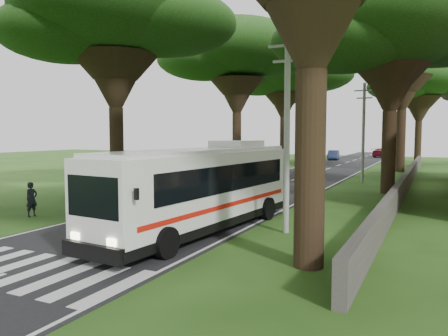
{
  "coord_description": "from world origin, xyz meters",
  "views": [
    {
      "loc": [
        10.82,
        -10.6,
        3.99
      ],
      "look_at": [
        1.02,
        9.52,
        2.2
      ],
      "focal_mm": 35.0,
      "sensor_mm": 36.0,
      "label": 1
    }
  ],
  "objects_px": {
    "pole_mid": "(363,131)",
    "distant_car_c": "(384,153)",
    "pole_far": "(388,132)",
    "distant_car_a": "(307,166)",
    "pedestrian": "(32,199)",
    "pole_near": "(287,128)",
    "distant_car_b": "(333,155)",
    "coach_bus": "(203,187)"
  },
  "relations": [
    {
      "from": "pole_mid",
      "to": "coach_bus",
      "type": "bearing_deg",
      "value": -98.3
    },
    {
      "from": "pole_far",
      "to": "distant_car_c",
      "type": "relative_size",
      "value": 1.55
    },
    {
      "from": "pole_near",
      "to": "distant_car_b",
      "type": "height_order",
      "value": "pole_near"
    },
    {
      "from": "pole_mid",
      "to": "pole_far",
      "type": "height_order",
      "value": "same"
    },
    {
      "from": "distant_car_b",
      "to": "distant_car_c",
      "type": "relative_size",
      "value": 0.83
    },
    {
      "from": "distant_car_a",
      "to": "pole_mid",
      "type": "bearing_deg",
      "value": 114.22
    },
    {
      "from": "distant_car_a",
      "to": "distant_car_c",
      "type": "relative_size",
      "value": 0.7
    },
    {
      "from": "pole_mid",
      "to": "pedestrian",
      "type": "height_order",
      "value": "pole_mid"
    },
    {
      "from": "pedestrian",
      "to": "distant_car_c",
      "type": "bearing_deg",
      "value": -5.28
    },
    {
      "from": "pole_far",
      "to": "distant_car_c",
      "type": "distance_m",
      "value": 20.43
    },
    {
      "from": "pole_near",
      "to": "coach_bus",
      "type": "height_order",
      "value": "pole_near"
    },
    {
      "from": "distant_car_c",
      "to": "pedestrian",
      "type": "relative_size",
      "value": 3.13
    },
    {
      "from": "distant_car_a",
      "to": "distant_car_b",
      "type": "height_order",
      "value": "distant_car_b"
    },
    {
      "from": "pedestrian",
      "to": "pole_mid",
      "type": "bearing_deg",
      "value": -25.21
    },
    {
      "from": "distant_car_b",
      "to": "pole_far",
      "type": "bearing_deg",
      "value": -54.61
    },
    {
      "from": "pole_mid",
      "to": "distant_car_c",
      "type": "bearing_deg",
      "value": 93.58
    },
    {
      "from": "distant_car_a",
      "to": "pedestrian",
      "type": "xyz_separation_m",
      "value": [
        -5.64,
        -28.66,
        0.18
      ]
    },
    {
      "from": "pole_far",
      "to": "distant_car_b",
      "type": "height_order",
      "value": "pole_far"
    },
    {
      "from": "distant_car_b",
      "to": "pedestrian",
      "type": "height_order",
      "value": "pedestrian"
    },
    {
      "from": "distant_car_c",
      "to": "pole_mid",
      "type": "bearing_deg",
      "value": 112.75
    },
    {
      "from": "pole_near",
      "to": "pole_mid",
      "type": "xyz_separation_m",
      "value": [
        0.0,
        20.0,
        0.0
      ]
    },
    {
      "from": "pole_far",
      "to": "distant_car_c",
      "type": "xyz_separation_m",
      "value": [
        -2.5,
        19.99,
        -3.4
      ]
    },
    {
      "from": "pole_far",
      "to": "pedestrian",
      "type": "distance_m",
      "value": 43.84
    },
    {
      "from": "pole_mid",
      "to": "coach_bus",
      "type": "relative_size",
      "value": 0.69
    },
    {
      "from": "pole_far",
      "to": "pole_mid",
      "type": "bearing_deg",
      "value": -90.0
    },
    {
      "from": "pole_far",
      "to": "pedestrian",
      "type": "bearing_deg",
      "value": -106.0
    },
    {
      "from": "pole_mid",
      "to": "distant_car_a",
      "type": "height_order",
      "value": "pole_mid"
    },
    {
      "from": "distant_car_a",
      "to": "distant_car_b",
      "type": "bearing_deg",
      "value": -104.4
    },
    {
      "from": "pole_far",
      "to": "distant_car_a",
      "type": "xyz_separation_m",
      "value": [
        -6.4,
        -13.35,
        -3.54
      ]
    },
    {
      "from": "pole_far",
      "to": "distant_car_a",
      "type": "bearing_deg",
      "value": -115.62
    },
    {
      "from": "distant_car_a",
      "to": "pedestrian",
      "type": "distance_m",
      "value": 29.21
    },
    {
      "from": "pole_near",
      "to": "distant_car_a",
      "type": "distance_m",
      "value": 27.63
    },
    {
      "from": "pole_mid",
      "to": "pedestrian",
      "type": "xyz_separation_m",
      "value": [
        -12.05,
        -22.01,
        -3.35
      ]
    },
    {
      "from": "pole_near",
      "to": "pole_mid",
      "type": "bearing_deg",
      "value": 90.0
    },
    {
      "from": "pole_mid",
      "to": "pole_far",
      "type": "distance_m",
      "value": 20.0
    },
    {
      "from": "coach_bus",
      "to": "distant_car_c",
      "type": "relative_size",
      "value": 2.24
    },
    {
      "from": "pole_far",
      "to": "coach_bus",
      "type": "xyz_separation_m",
      "value": [
        -3.1,
        -41.25,
        -2.37
      ]
    },
    {
      "from": "pole_far",
      "to": "distant_car_b",
      "type": "relative_size",
      "value": 1.86
    },
    {
      "from": "pole_mid",
      "to": "coach_bus",
      "type": "xyz_separation_m",
      "value": [
        -3.1,
        -21.25,
        -2.37
      ]
    },
    {
      "from": "coach_bus",
      "to": "distant_car_b",
      "type": "xyz_separation_m",
      "value": [
        -5.4,
        50.51,
        -1.07
      ]
    },
    {
      "from": "pole_near",
      "to": "distant_car_b",
      "type": "xyz_separation_m",
      "value": [
        -8.5,
        49.26,
        -3.44
      ]
    },
    {
      "from": "pole_near",
      "to": "pole_far",
      "type": "bearing_deg",
      "value": 90.0
    }
  ]
}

